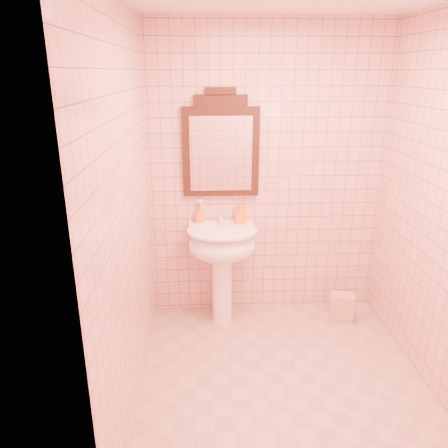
{
  "coord_description": "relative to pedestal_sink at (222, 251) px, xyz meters",
  "views": [
    {
      "loc": [
        -0.55,
        -2.51,
        2.09
      ],
      "look_at": [
        -0.39,
        0.55,
        1.02
      ],
      "focal_mm": 35.0,
      "sensor_mm": 36.0,
      "label": 1
    }
  ],
  "objects": [
    {
      "name": "soap_dispenser",
      "position": [
        0.16,
        0.14,
        0.3
      ],
      "size": [
        0.09,
        0.1,
        0.2
      ],
      "primitive_type": "imported",
      "rotation": [
        0.0,
        0.0,
        0.06
      ],
      "color": "orange",
      "rests_on": "pedestal_sink"
    },
    {
      "name": "pedestal_sink",
      "position": [
        0.0,
        0.0,
        0.0
      ],
      "size": [
        0.58,
        0.58,
        0.86
      ],
      "color": "white",
      "rests_on": "floor"
    },
    {
      "name": "back_wall",
      "position": [
        0.39,
        0.23,
        0.59
      ],
      "size": [
        2.0,
        0.02,
        2.5
      ],
      "primitive_type": "cube",
      "color": "#CDA08F",
      "rests_on": "floor"
    },
    {
      "name": "faucet",
      "position": [
        0.0,
        0.14,
        0.26
      ],
      "size": [
        0.04,
        0.16,
        0.11
      ],
      "color": "white",
      "rests_on": "pedestal_sink"
    },
    {
      "name": "toothbrush_cup",
      "position": [
        -0.19,
        0.18,
        0.25
      ],
      "size": [
        0.08,
        0.08,
        0.18
      ],
      "rotation": [
        0.0,
        0.0,
        0.04
      ],
      "color": "orange",
      "rests_on": "pedestal_sink"
    },
    {
      "name": "towel",
      "position": [
        1.06,
        -0.05,
        -0.54
      ],
      "size": [
        0.23,
        0.19,
        0.25
      ],
      "primitive_type": "cube",
      "rotation": [
        0.0,
        0.0,
        -0.3
      ],
      "color": "tan",
      "rests_on": "floor"
    },
    {
      "name": "mirror",
      "position": [
        -0.0,
        0.2,
        0.84
      ],
      "size": [
        0.63,
        0.06,
        0.88
      ],
      "color": "black",
      "rests_on": "back_wall"
    },
    {
      "name": "floor",
      "position": [
        0.39,
        -0.87,
        -0.66
      ],
      "size": [
        2.2,
        2.2,
        0.0
      ],
      "primitive_type": "plane",
      "color": "tan",
      "rests_on": "ground"
    }
  ]
}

